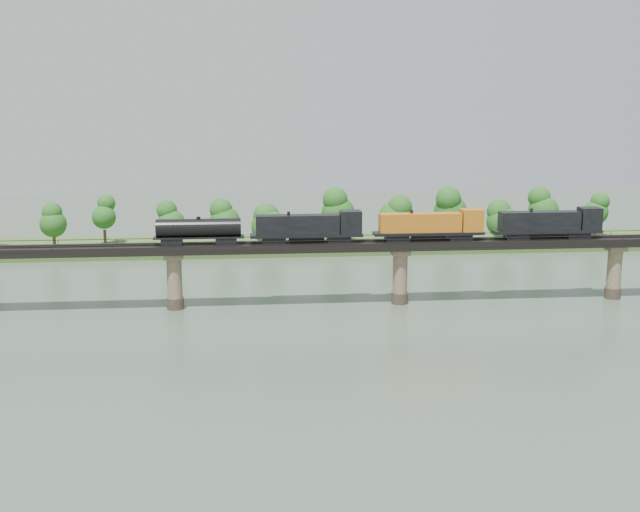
{
  "coord_description": "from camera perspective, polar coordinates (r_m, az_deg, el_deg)",
  "views": [
    {
      "loc": [
        -27.53,
        -108.18,
        37.1
      ],
      "look_at": [
        -14.44,
        30.0,
        9.0
      ],
      "focal_mm": 45.0,
      "sensor_mm": 36.0,
      "label": 1
    }
  ],
  "objects": [
    {
      "name": "ground",
      "position": [
        117.63,
        8.47,
        -7.07
      ],
      "size": [
        400.0,
        400.0,
        0.0
      ],
      "primitive_type": "plane",
      "color": "#3B4C3C",
      "rests_on": "ground"
    },
    {
      "name": "freight_train",
      "position": [
        142.37,
        4.95,
        2.12
      ],
      "size": [
        80.0,
        3.12,
        5.51
      ],
      "color": "black",
      "rests_on": "bridge"
    },
    {
      "name": "far_bank",
      "position": [
        198.48,
        2.65,
        0.89
      ],
      "size": [
        300.0,
        24.0,
        1.6
      ],
      "primitive_type": "cube",
      "color": "#345321",
      "rests_on": "ground"
    },
    {
      "name": "bridge_superstructure",
      "position": [
        143.15,
        5.76,
        1.2
      ],
      "size": [
        220.0,
        4.9,
        0.75
      ],
      "color": "black",
      "rests_on": "bridge"
    },
    {
      "name": "bridge",
      "position": [
        144.41,
        5.71,
        -1.27
      ],
      "size": [
        236.0,
        30.0,
        11.5
      ],
      "color": "#473A2D",
      "rests_on": "ground"
    },
    {
      "name": "far_treeline",
      "position": [
        191.79,
        0.43,
        2.97
      ],
      "size": [
        289.06,
        17.54,
        13.6
      ],
      "color": "#382619",
      "rests_on": "far_bank"
    }
  ]
}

